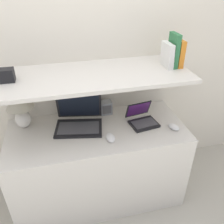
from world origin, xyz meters
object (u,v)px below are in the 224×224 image
Objects in this scene: router_box at (106,107)px; book_white at (167,55)px; shelf_gadget at (7,75)px; second_mouse at (174,127)px; table_lamp at (20,106)px; book_orange at (179,53)px; computer_mouse at (111,138)px; laptop_small at (142,119)px; book_green at (174,50)px; laptop_large at (79,120)px.

router_box is 0.61× the size of book_white.
second_mouse is at bearing -9.88° from shelf_gadget.
book_white is (1.12, -0.11, 0.35)m from table_lamp.
book_orange is 2.09× the size of shelf_gadget.
second_mouse is (0.52, 0.02, 0.00)m from computer_mouse.
laptop_small is at bearing 27.41° from computer_mouse.
computer_mouse is 0.57× the size of book_orange.
table_lamp is at bearing 80.59° from shelf_gadget.
shelf_gadget is at bearing 180.00° from book_green.
book_green is at bearing -17.82° from router_box.
table_lamp is at bearing 174.96° from book_orange.
laptop_small is at bearing -8.54° from laptop_large.
book_white is (-0.09, 0.00, -0.01)m from book_orange.
shelf_gadget reaches higher than router_box.
table_lamp is at bearing 152.64° from computer_mouse.
book_green is 2.61× the size of shelf_gadget.
book_white is at bearing -5.44° from table_lamp.
laptop_large is at bearing -12.41° from table_lamp.
book_green is (-0.04, 0.00, 0.02)m from book_orange.
laptop_large is 3.60× the size of computer_mouse.
router_box is at bearing 4.18° from table_lamp.
router_box is (-0.47, 0.36, 0.04)m from second_mouse.
book_green is at bearing 0.00° from shelf_gadget.
laptop_large reaches higher than second_mouse.
table_lamp is 3.09× the size of shelf_gadget.
table_lamp is 1.17m from book_white.
book_white is (0.49, 0.22, 0.52)m from computer_mouse.
laptop_large is at bearing 179.08° from book_orange.
second_mouse is 0.59m from router_box.
laptop_small is at bearing -161.15° from book_white.
second_mouse is 0.58× the size of book_orange.
table_lamp is 1.19× the size of laptop_small.
second_mouse is at bearing -16.64° from laptop_large.
router_box reaches higher than second_mouse.
book_white reaches higher than table_lamp.
laptop_large is 0.29m from router_box.
router_box is (0.68, 0.05, -0.13)m from table_lamp.
laptop_large is 0.62m from shelf_gadget.
laptop_large is 0.90m from book_green.
second_mouse is at bearing -37.39° from router_box.
laptop_large reaches higher than router_box.
table_lamp is 0.96m from laptop_small.
table_lamp is 1.23m from book_green.
router_box reaches higher than computer_mouse.
table_lamp is 2.62× the size of router_box.
table_lamp is 2.54× the size of second_mouse.
book_orange is (1.21, -0.11, 0.36)m from table_lamp.
book_orange reaches higher than second_mouse.
laptop_small is 0.54m from book_white.
book_green is at bearing 85.70° from second_mouse.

